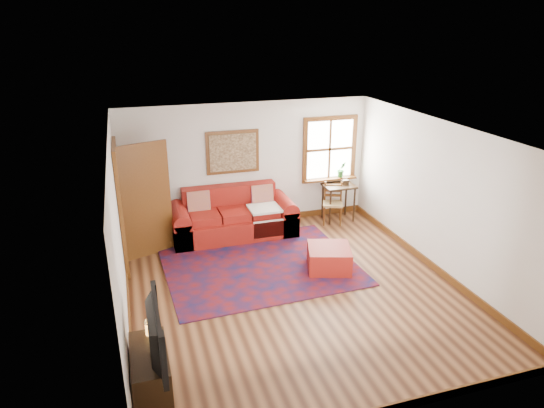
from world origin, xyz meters
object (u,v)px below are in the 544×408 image
object	(u,v)px
red_ottoman	(329,258)
ladder_back_chair	(333,201)
media_cabinet	(150,371)
red_leather_sofa	(233,220)
side_table	(339,191)

from	to	relation	value
red_ottoman	ladder_back_chair	bearing A→B (deg)	82.28
media_cabinet	red_leather_sofa	bearing A→B (deg)	64.59
red_ottoman	ladder_back_chair	xyz separation A→B (m)	(0.89, 1.87, 0.26)
red_leather_sofa	side_table	world-z (taller)	red_leather_sofa
red_ottoman	media_cabinet	world-z (taller)	media_cabinet
red_ottoman	side_table	size ratio (longest dim) A/B	0.91
red_ottoman	media_cabinet	distance (m)	3.69
red_leather_sofa	ladder_back_chair	distance (m)	2.11
red_ottoman	side_table	bearing A→B (deg)	79.38
media_cabinet	side_table	bearing A→B (deg)	44.08
red_leather_sofa	red_ottoman	world-z (taller)	red_leather_sofa
side_table	ladder_back_chair	xyz separation A→B (m)	(-0.17, -0.09, -0.19)
red_ottoman	ladder_back_chair	size ratio (longest dim) A/B	0.82
side_table	red_leather_sofa	bearing A→B (deg)	-177.50
side_table	media_cabinet	xyz separation A→B (m)	(-4.13, -4.00, -0.39)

